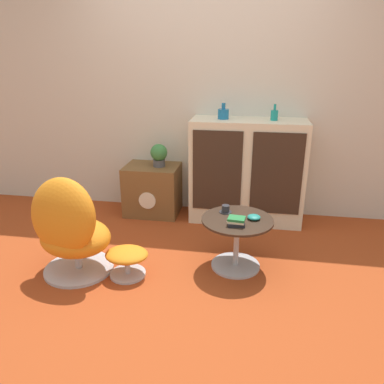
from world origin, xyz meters
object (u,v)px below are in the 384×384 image
Objects in this scene: egg_chair at (70,228)px; book_stack at (236,221)px; sideboard at (247,171)px; coffee_table at (237,237)px; tv_console at (153,190)px; vase_inner_left at (274,115)px; bowl at (254,217)px; vase_leftmost at (223,113)px; potted_plant at (159,154)px; ottoman at (127,258)px; teacup at (226,209)px.

egg_chair is 5.95× the size of book_stack.
sideboard is 1.02m from coffee_table.
tv_console is 1.38m from coffee_table.
vase_inner_left is (1.55, 1.30, 0.72)m from egg_chair.
sideboard is 8.13× the size of book_stack.
coffee_table is 0.22m from bowl.
egg_chair is 1.83m from vase_leftmost.
potted_plant is 1.42m from bowl.
ottoman is 0.89m from teacup.
sideboard reaches higher than book_stack.
vase_inner_left is at bearing 81.57° from bowl.
teacup reaches higher than coffee_table.
vase_inner_left is at bearing 0.13° from potted_plant.
vase_leftmost is 0.80m from potted_plant.
bowl is (-0.14, -0.97, -0.66)m from vase_inner_left.
ottoman is at bearing -131.49° from vase_inner_left.
vase_inner_left reaches higher than bowl.
bowl is at bearing 7.75° from coffee_table.
book_stack is (0.22, -1.10, -0.65)m from vase_leftmost.
sideboard is at bearing -0.07° from potted_plant.
sideboard is at bearing 87.76° from book_stack.
bowl is at bearing -70.12° from vase_leftmost.
tv_console is (-1.01, 0.00, -0.26)m from sideboard.
vase_leftmost and vase_inner_left have the same top height.
bowl is at bearing -98.43° from vase_inner_left.
vase_inner_left is 1.31m from book_stack.
bowl is (0.97, 0.29, 0.30)m from ottoman.
bowl is at bearing -43.50° from potted_plant.
egg_chair is at bearing -166.10° from coffee_table.
book_stack is at bearing 10.86° from ottoman.
sideboard is at bearing -0.04° from tv_console.
egg_chair is 1.45m from bowl.
vase_leftmost reaches higher than teacup.
tv_console is at bearing -179.85° from vase_inner_left.
book_stack is (0.84, 0.16, 0.31)m from ottoman.
teacup is (0.87, -0.87, 0.19)m from tv_console.
ottoman is 3.29× the size of teacup.
egg_chair is 8.02× the size of bowl.
sideboard reaches higher than potted_plant.
coffee_table is at bearing 87.57° from book_stack.
egg_chair is at bearing -159.69° from teacup.
egg_chair is at bearing -174.63° from ottoman.
coffee_table is at bearing -105.42° from vase_inner_left.
vase_inner_left is 1.18m from bowl.
ottoman is (-0.88, -1.26, -0.37)m from sideboard.
sideboard is 11.02× the size of teacup.
ottoman is (0.43, 0.04, -0.24)m from egg_chair.
potted_plant is at bearing 132.14° from coffee_table.
vase_inner_left is 0.65× the size of potted_plant.
sideboard reaches higher than bowl.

